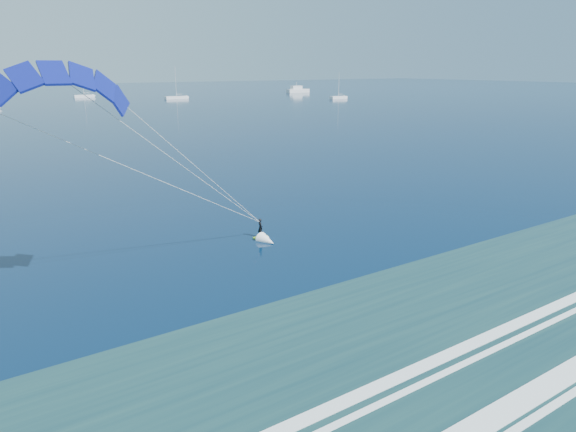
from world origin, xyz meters
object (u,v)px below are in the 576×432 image
(motor_yacht, at_px, (298,90))
(sailboat_4, at_px, (84,96))
(kitesurfer_rig, at_px, (182,166))
(sailboat_5, at_px, (177,97))
(sailboat_6, at_px, (338,97))

(motor_yacht, relative_size, sailboat_4, 1.10)
(kitesurfer_rig, bearing_deg, sailboat_4, 78.81)
(sailboat_5, height_order, sailboat_6, sailboat_5)
(sailboat_5, xyz_separation_m, sailboat_6, (57.86, -38.15, -0.02))
(motor_yacht, height_order, sailboat_6, sailboat_6)
(motor_yacht, bearing_deg, kitesurfer_rig, -126.49)
(kitesurfer_rig, bearing_deg, sailboat_6, 47.89)
(sailboat_6, bearing_deg, kitesurfer_rig, -132.11)
(sailboat_6, bearing_deg, sailboat_5, 146.60)
(kitesurfer_rig, relative_size, sailboat_4, 1.82)
(motor_yacht, distance_m, sailboat_4, 106.62)
(sailboat_4, xyz_separation_m, sailboat_6, (88.24, -71.23, -0.00))
(motor_yacht, distance_m, sailboat_5, 77.03)
(sailboat_6, bearing_deg, motor_yacht, 72.76)
(motor_yacht, relative_size, sailboat_6, 1.17)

